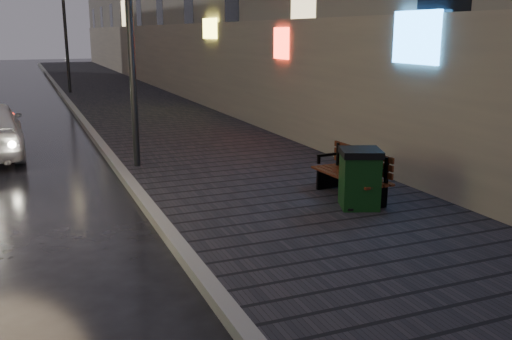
{
  "coord_description": "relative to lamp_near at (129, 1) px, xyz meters",
  "views": [
    {
      "loc": [
        -0.29,
        -5.75,
        2.9
      ],
      "look_at": [
        2.92,
        2.03,
        0.85
      ],
      "focal_mm": 40.0,
      "sensor_mm": 36.0,
      "label": 1
    }
  ],
  "objects": [
    {
      "name": "trash_bin",
      "position": [
        2.73,
        -4.27,
        -2.86
      ],
      "size": [
        0.81,
        0.81,
        0.95
      ],
      "rotation": [
        0.0,
        0.0,
        -0.38
      ],
      "color": "black",
      "rests_on": "sidewalk"
    },
    {
      "name": "sidewalk",
      "position": [
        2.05,
        15.0,
        -3.41
      ],
      "size": [
        4.6,
        58.0,
        0.15
      ],
      "primitive_type": "cube",
      "color": "black",
      "rests_on": "ground"
    },
    {
      "name": "lamp_near",
      "position": [
        0.0,
        0.0,
        0.0
      ],
      "size": [
        0.36,
        0.36,
        5.28
      ],
      "color": "black",
      "rests_on": "sidewalk"
    },
    {
      "name": "ground",
      "position": [
        -1.85,
        -6.0,
        -3.49
      ],
      "size": [
        120.0,
        120.0,
        0.0
      ],
      "primitive_type": "plane",
      "color": "black",
      "rests_on": "ground"
    },
    {
      "name": "curb",
      "position": [
        -0.35,
        15.0,
        -3.41
      ],
      "size": [
        0.2,
        58.0,
        0.15
      ],
      "primitive_type": "cube",
      "color": "slate",
      "rests_on": "ground"
    },
    {
      "name": "bench",
      "position": [
        2.94,
        -3.76,
        -2.92
      ],
      "size": [
        0.66,
        1.67,
        0.84
      ],
      "rotation": [
        0.0,
        0.0,
        0.06
      ],
      "color": "black",
      "rests_on": "sidewalk"
    },
    {
      "name": "lamp_far",
      "position": [
        0.0,
        16.0,
        0.0
      ],
      "size": [
        0.36,
        0.36,
        5.28
      ],
      "color": "black",
      "rests_on": "sidewalk"
    }
  ]
}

